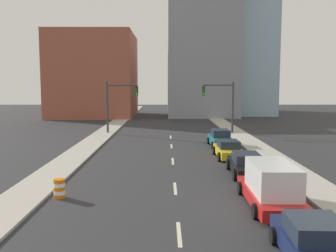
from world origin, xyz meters
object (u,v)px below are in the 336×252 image
(traffic_barrel, at_px, (59,189))
(sedan_black, at_px, (246,165))
(traffic_signal_left, at_px, (116,100))
(sedan_yellow, at_px, (228,150))
(sedan_teal, at_px, (220,139))
(traffic_signal_right, at_px, (224,100))
(sedan_navy, at_px, (315,243))
(box_truck_red, at_px, (271,186))

(traffic_barrel, xyz_separation_m, sedan_black, (10.29, 4.75, 0.16))
(traffic_signal_left, height_order, traffic_barrel, traffic_signal_left)
(traffic_signal_left, xyz_separation_m, sedan_yellow, (10.46, -14.34, -3.18))
(sedan_black, distance_m, sedan_teal, 10.93)
(sedan_teal, bearing_deg, traffic_signal_right, 77.81)
(traffic_barrel, distance_m, sedan_black, 11.34)
(sedan_navy, height_order, sedan_black, sedan_navy)
(traffic_barrel, xyz_separation_m, sedan_navy, (9.99, -6.82, 0.17))
(box_truck_red, relative_size, sedan_black, 1.20)
(traffic_signal_right, height_order, sedan_teal, traffic_signal_right)
(traffic_signal_right, relative_size, box_truck_red, 1.04)
(traffic_signal_left, distance_m, box_truck_red, 28.11)
(traffic_signal_left, bearing_deg, sedan_navy, -71.70)
(traffic_signal_left, bearing_deg, traffic_signal_right, 0.00)
(traffic_signal_left, xyz_separation_m, box_truck_red, (10.51, -25.92, -2.84))
(traffic_signal_right, distance_m, traffic_barrel, 27.47)
(traffic_signal_right, height_order, sedan_yellow, traffic_signal_right)
(sedan_navy, height_order, sedan_yellow, sedan_navy)
(traffic_barrel, bearing_deg, sedan_navy, -34.32)
(sedan_yellow, relative_size, sedan_teal, 1.00)
(traffic_signal_right, height_order, sedan_navy, traffic_signal_right)
(traffic_signal_right, distance_m, box_truck_red, 26.13)
(traffic_signal_left, bearing_deg, sedan_black, -61.65)
(sedan_teal, bearing_deg, traffic_barrel, -124.85)
(traffic_signal_left, height_order, sedan_black, traffic_signal_left)
(sedan_yellow, bearing_deg, sedan_navy, -91.34)
(traffic_barrel, bearing_deg, sedan_black, 24.76)
(sedan_yellow, bearing_deg, traffic_barrel, -135.70)
(traffic_barrel, distance_m, sedan_teal, 18.73)
(traffic_signal_right, distance_m, sedan_yellow, 14.80)
(traffic_signal_right, bearing_deg, sedan_navy, -93.47)
(traffic_signal_right, xyz_separation_m, sedan_black, (-1.60, -19.79, -3.17))
(traffic_signal_left, height_order, sedan_teal, traffic_signal_left)
(box_truck_red, xyz_separation_m, sedan_black, (0.16, 6.13, -0.34))
(sedan_yellow, xyz_separation_m, sedan_teal, (0.17, 5.47, 0.06))
(sedan_navy, xyz_separation_m, sedan_black, (0.30, 11.57, -0.01))
(traffic_signal_left, xyz_separation_m, traffic_signal_right, (12.27, 0.00, 0.00))
(traffic_signal_right, distance_m, sedan_teal, 9.54)
(traffic_signal_right, height_order, traffic_barrel, traffic_signal_right)
(box_truck_red, bearing_deg, traffic_signal_left, 113.14)
(box_truck_red, bearing_deg, sedan_black, 89.53)
(sedan_navy, bearing_deg, traffic_signal_left, 111.21)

